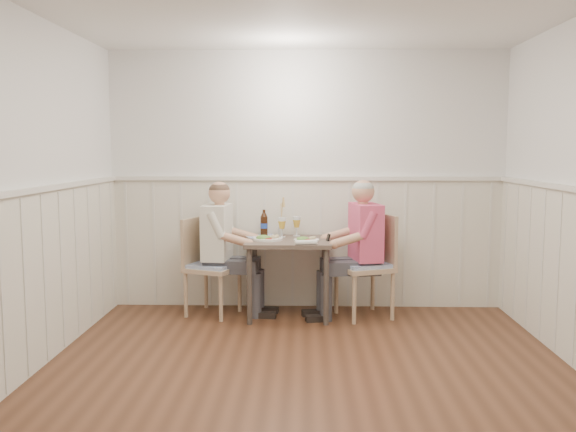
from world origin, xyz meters
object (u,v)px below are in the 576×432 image
object	(u,v)px
dining_table	(289,251)
diner_cream	(221,258)
man_in_pink	(361,259)
chair_right	(370,261)
beer_bottle	(264,224)
chair_left	(207,262)
grass_vase	(280,218)

from	to	relation	value
dining_table	diner_cream	xyz separation A→B (m)	(-0.66, 0.05, -0.08)
man_in_pink	diner_cream	size ratio (longest dim) A/B	1.02
chair_right	beer_bottle	size ratio (longest dim) A/B	3.78
dining_table	chair_left	size ratio (longest dim) A/B	0.85
dining_table	grass_vase	size ratio (longest dim) A/B	1.97
chair_right	diner_cream	distance (m)	1.44
chair_right	diner_cream	world-z (taller)	diner_cream
dining_table	grass_vase	distance (m)	0.40
chair_left	beer_bottle	size ratio (longest dim) A/B	3.61
diner_cream	man_in_pink	bearing A→B (deg)	-2.47
chair_left	grass_vase	world-z (taller)	grass_vase
chair_right	diner_cream	bearing A→B (deg)	178.64
chair_right	dining_table	bearing A→B (deg)	-178.75
chair_right	beer_bottle	bearing A→B (deg)	166.56
diner_cream	grass_vase	distance (m)	0.72
diner_cream	grass_vase	xyz separation A→B (m)	(0.57, 0.21, 0.38)
beer_bottle	grass_vase	bearing A→B (deg)	-0.39
diner_cream	beer_bottle	size ratio (longest dim) A/B	5.05
beer_bottle	grass_vase	world-z (taller)	grass_vase
dining_table	man_in_pink	bearing A→B (deg)	-0.57
dining_table	man_in_pink	size ratio (longest dim) A/B	0.60
dining_table	chair_right	xyz separation A→B (m)	(0.79, 0.02, -0.10)
dining_table	man_in_pink	distance (m)	0.70
dining_table	man_in_pink	world-z (taller)	man_in_pink
man_in_pink	grass_vase	world-z (taller)	man_in_pink
diner_cream	beer_bottle	bearing A→B (deg)	27.90
chair_left	grass_vase	size ratio (longest dim) A/B	2.32
chair_left	diner_cream	distance (m)	0.14
dining_table	grass_vase	xyz separation A→B (m)	(-0.09, 0.26, 0.29)
chair_left	beer_bottle	distance (m)	0.68
grass_vase	diner_cream	bearing A→B (deg)	-159.49
beer_bottle	chair_right	bearing A→B (deg)	-13.44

